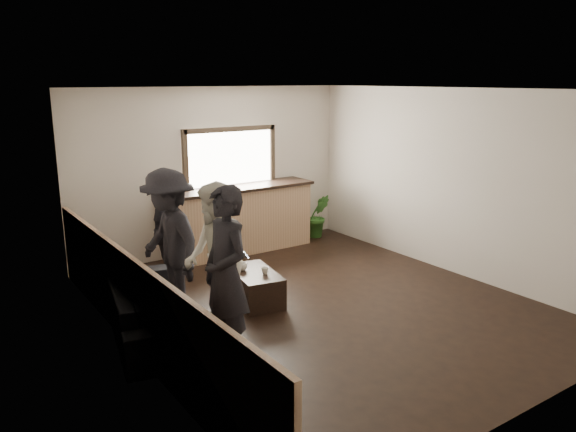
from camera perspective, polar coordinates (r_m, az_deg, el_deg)
ground at (r=7.56m, az=3.30°, el=-8.99°), size 5.00×6.00×0.01m
room_shell at (r=6.71m, az=-1.52°, el=1.24°), size 5.01×6.01×2.80m
bar_counter at (r=9.66m, az=-5.04°, el=0.07°), size 2.70×0.68×2.13m
sofa at (r=6.87m, az=-13.81°, el=-8.87°), size 1.31×2.36×0.65m
coffee_table at (r=7.60m, az=-3.40°, el=-7.16°), size 0.68×1.02×0.42m
cup_a at (r=7.58m, az=-4.68°, el=-5.15°), size 0.17×0.17×0.10m
cup_b at (r=7.43m, az=-2.36°, el=-5.56°), size 0.12×0.12×0.09m
potted_plant at (r=10.58m, az=3.05°, el=0.03°), size 0.54×0.49×0.82m
person_a at (r=5.91m, az=-6.32°, el=-5.92°), size 0.49×0.69×1.88m
person_b at (r=6.58m, az=-7.40°, el=-4.32°), size 0.88×1.01×1.79m
person_c at (r=7.20m, az=-11.97°, el=-2.60°), size 0.77×1.24×1.86m
person_d at (r=8.30m, az=-12.36°, el=-1.50°), size 0.88×0.95×1.57m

